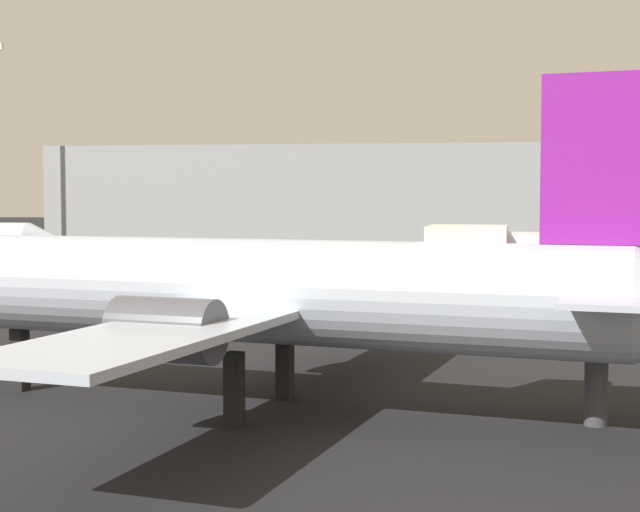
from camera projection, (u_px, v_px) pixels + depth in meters
The scene contains 2 objects.
airplane_at_gate at pixel (234, 291), 31.15m from camera, with size 32.77×25.44×10.42m.
terminal_building at pixel (356, 200), 125.08m from camera, with size 73.51×27.51×13.08m, color #999EA3.
Camera 1 is at (2.67, -6.07, 6.93)m, focal length 53.83 mm.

